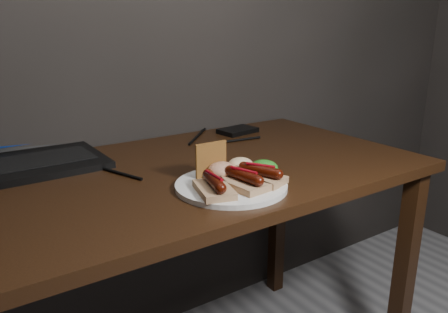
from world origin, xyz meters
name	(u,v)px	position (x,y,z in m)	size (l,w,h in m)	color
desk	(169,204)	(0.00, 1.38, 0.66)	(1.40, 0.70, 0.75)	black
laptop	(26,144)	(-0.28, 1.68, 0.80)	(0.37, 0.36, 0.25)	black
hard_drive	(238,131)	(0.40, 1.63, 0.76)	(0.13, 0.09, 0.02)	black
desk_cables	(147,157)	(0.00, 1.52, 0.75)	(0.86, 0.40, 0.01)	black
plate	(231,186)	(0.07, 1.19, 0.76)	(0.26, 0.26, 0.01)	silver
bread_sausage_left	(214,186)	(0.00, 1.16, 0.78)	(0.10, 0.13, 0.04)	tan
bread_sausage_center	(244,180)	(0.08, 1.15, 0.78)	(0.08, 0.12, 0.04)	tan
bread_sausage_right	(260,175)	(0.13, 1.16, 0.78)	(0.10, 0.13, 0.04)	tan
crispbread	(211,159)	(0.06, 1.26, 0.80)	(0.09, 0.01, 0.09)	#A2692C
salad_greens	(264,168)	(0.17, 1.19, 0.78)	(0.07, 0.07, 0.04)	#195911
salsa_mound	(222,170)	(0.07, 1.23, 0.78)	(0.07, 0.07, 0.04)	#9C140F
coleslaw_mound	(241,165)	(0.14, 1.25, 0.78)	(0.06, 0.06, 0.04)	silver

